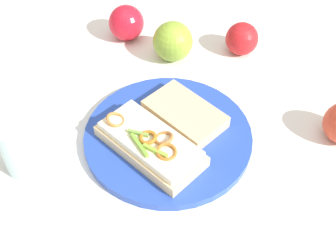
# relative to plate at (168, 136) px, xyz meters

# --- Properties ---
(ground_plane) EXTENTS (2.00, 2.00, 0.00)m
(ground_plane) POSITION_rel_plate_xyz_m (0.00, 0.00, -0.01)
(ground_plane) COLOR white
(ground_plane) RESTS_ON ground
(plate) EXTENTS (0.30, 0.30, 0.02)m
(plate) POSITION_rel_plate_xyz_m (0.00, 0.00, 0.00)
(plate) COLOR #2849B5
(plate) RESTS_ON ground_plane
(sandwich) EXTENTS (0.10, 0.20, 0.05)m
(sandwich) POSITION_rel_plate_xyz_m (-0.05, 0.00, 0.02)
(sandwich) COLOR beige
(sandwich) RESTS_ON plate
(bread_slice_side) EXTENTS (0.10, 0.15, 0.02)m
(bread_slice_side) POSITION_rel_plate_xyz_m (0.05, -0.00, 0.02)
(bread_slice_side) COLOR #E1BC8C
(bread_slice_side) RESTS_ON plate
(apple_0) EXTENTS (0.10, 0.10, 0.08)m
(apple_0) POSITION_rel_plate_xyz_m (0.18, 0.14, 0.03)
(apple_0) COLOR #87AB33
(apple_0) RESTS_ON ground_plane
(apple_3) EXTENTS (0.08, 0.08, 0.07)m
(apple_3) POSITION_rel_plate_xyz_m (0.29, 0.04, 0.03)
(apple_3) COLOR red
(apple_3) RESTS_ON ground_plane
(apple_4) EXTENTS (0.10, 0.10, 0.08)m
(apple_4) POSITION_rel_plate_xyz_m (0.18, 0.26, 0.03)
(apple_4) COLOR red
(apple_4) RESTS_ON ground_plane
(drinking_glass) EXTENTS (0.06, 0.06, 0.10)m
(drinking_glass) POSITION_rel_plate_xyz_m (-0.20, 0.15, 0.04)
(drinking_glass) COLOR silver
(drinking_glass) RESTS_ON ground_plane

